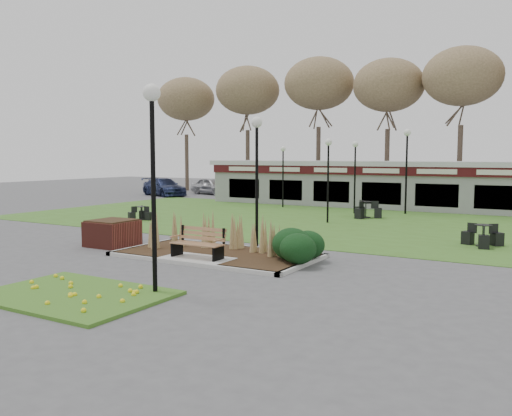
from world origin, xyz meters
The scene contains 20 objects.
ground centered at (0.00, 0.00, 0.00)m, with size 100.00×100.00×0.00m, color #515154.
lawn centered at (0.00, 12.00, 0.01)m, with size 34.00×16.00×0.02m, color #3E6B21.
flower_bed centered at (0.00, -4.60, 0.07)m, with size 4.20×3.00×0.16m.
planting_bed centered at (1.27, 1.35, 0.37)m, with size 6.75×3.40×1.27m.
park_bench centered at (0.00, 0.25, 0.59)m, with size 1.70×0.66×0.93m.
brick_planter centered at (-4.40, 1.00, 0.48)m, with size 1.50×1.50×0.95m.
food_pavilion centered at (0.00, 19.96, 1.48)m, with size 24.60×3.40×2.90m.
tree_backdrop centered at (0.00, 28.00, 8.36)m, with size 47.24×5.24×10.36m.
lamp_post_near_left centered at (0.33, 3.20, 3.33)m, with size 0.38×0.38×4.57m.
lamp_post_near_right centered at (1.48, -3.50, 3.54)m, with size 0.40×0.40×4.86m.
lamp_post_mid_left centered at (-0.32, 11.12, 2.95)m, with size 0.34×0.34×4.05m.
lamp_post_mid_right centered at (-0.67, 15.79, 2.95)m, with size 0.34×0.34×4.04m.
lamp_post_far_right centered at (1.86, 17.00, 3.42)m, with size 0.39×0.39×4.70m.
lamp_post_far_left centered at (-5.81, 17.00, 2.78)m, with size 0.32×0.32×3.82m.
bistro_set_a centered at (-8.92, 7.48, 0.24)m, with size 1.14×1.26×0.67m.
bistro_set_b centered at (0.59, 14.05, 0.30)m, with size 1.57×1.52×0.85m.
bistro_set_c centered at (7.14, 7.55, 0.28)m, with size 1.43×1.38×0.78m.
car_silver centered at (-16.20, 24.13, 0.71)m, with size 1.67×4.16×1.42m, color silver.
car_black centered at (-8.27, 27.00, 0.78)m, with size 1.66×4.76×1.57m, color black.
car_blue centered at (-18.74, 21.00, 0.71)m, with size 1.98×4.88×1.42m, color navy.
Camera 1 is at (9.78, -13.03, 3.24)m, focal length 38.00 mm.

